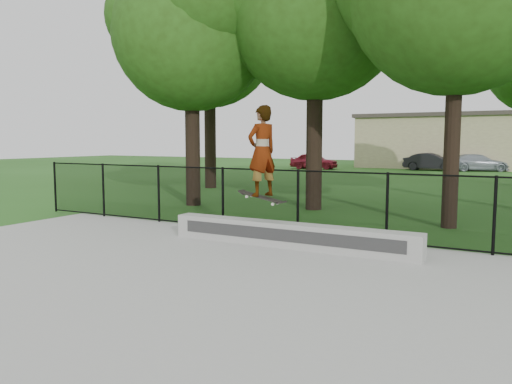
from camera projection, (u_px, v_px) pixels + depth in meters
ground at (102, 320)px, 6.14m from camera, size 100.00×100.00×0.00m
concrete_slab at (102, 318)px, 6.14m from camera, size 14.00×12.00×0.06m
grind_ledge at (289, 235)px, 10.04m from camera, size 5.27×0.40×0.49m
car_a at (314, 161)px, 38.44m from camera, size 3.73×1.78×1.24m
car_b at (431, 162)px, 36.38m from camera, size 3.56×1.51×1.27m
car_c at (478, 163)px, 35.76m from camera, size 4.22×3.15×1.22m
skater_airborne at (262, 152)px, 10.07m from camera, size 0.83×0.79×2.00m
chainlink_fence at (298, 203)px, 11.20m from camera, size 16.06×0.06×1.50m
tree_row at (400, 2)px, 16.49m from camera, size 21.18×18.43×11.71m
distant_building at (439, 141)px, 39.99m from camera, size 12.40×6.40×4.30m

